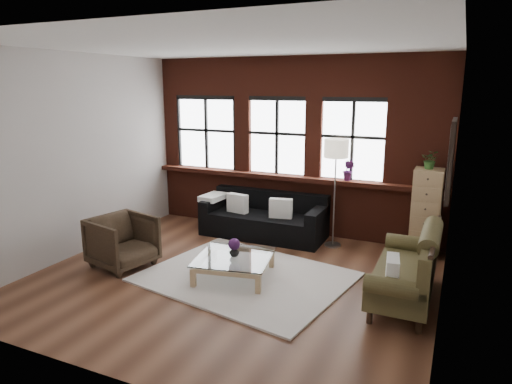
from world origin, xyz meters
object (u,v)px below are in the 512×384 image
at_px(drawer_chest, 426,213).
at_px(vase, 234,251).
at_px(dark_sofa, 264,215).
at_px(vintage_settee, 405,265).
at_px(floor_lamp, 335,190).
at_px(coffee_table, 234,267).
at_px(armchair, 123,242).

bearing_deg(drawer_chest, vase, -138.63).
xyz_separation_m(dark_sofa, vintage_settee, (2.64, -1.59, 0.08)).
height_order(vase, floor_lamp, floor_lamp).
height_order(coffee_table, vase, vase).
height_order(coffee_table, drawer_chest, drawer_chest).
bearing_deg(floor_lamp, dark_sofa, -179.29).
distance_m(armchair, vase, 1.77).
bearing_deg(armchair, vase, -67.64).
bearing_deg(dark_sofa, floor_lamp, 0.71).
bearing_deg(floor_lamp, drawer_chest, 7.22).
height_order(vintage_settee, vase, vintage_settee).
bearing_deg(vintage_settee, dark_sofa, 148.82).
xyz_separation_m(vintage_settee, coffee_table, (-2.27, -0.29, -0.32)).
distance_m(coffee_table, vase, 0.24).
xyz_separation_m(dark_sofa, armchair, (-1.39, -2.17, -0.01)).
relative_size(armchair, drawer_chest, 0.60).
distance_m(armchair, drawer_chest, 4.76).
xyz_separation_m(vase, drawer_chest, (2.37, 2.09, 0.30)).
bearing_deg(drawer_chest, dark_sofa, -175.83).
bearing_deg(coffee_table, dark_sofa, 100.88).
bearing_deg(coffee_table, floor_lamp, 64.11).
height_order(dark_sofa, vase, dark_sofa).
bearing_deg(drawer_chest, coffee_table, -138.63).
distance_m(vase, floor_lamp, 2.20).
distance_m(vintage_settee, floor_lamp, 2.16).
distance_m(dark_sofa, drawer_chest, 2.76).
xyz_separation_m(dark_sofa, floor_lamp, (1.29, 0.02, 0.59)).
relative_size(coffee_table, floor_lamp, 0.52).
distance_m(dark_sofa, floor_lamp, 1.42).
distance_m(drawer_chest, floor_lamp, 1.49).
bearing_deg(dark_sofa, drawer_chest, 4.17).
distance_m(vintage_settee, vase, 2.29).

